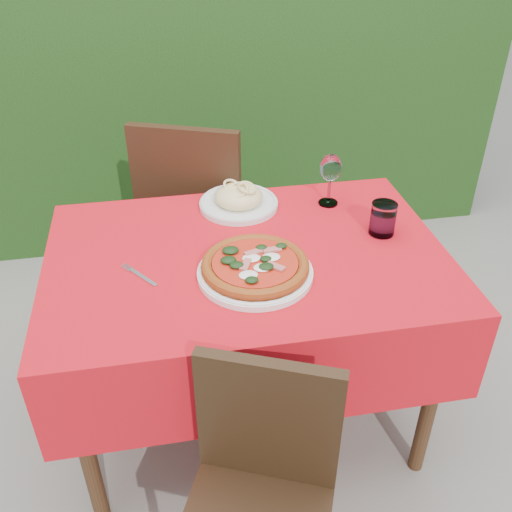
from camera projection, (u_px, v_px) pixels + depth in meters
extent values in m
plane|color=slate|center=(249.00, 413.00, 2.22)|extent=(60.00, 60.00, 0.00)
cube|color=black|center=(198.00, 87.00, 3.04)|extent=(3.20, 0.55, 1.60)
cube|color=#412414|center=(247.00, 261.00, 1.82)|extent=(1.20, 0.80, 0.04)
cylinder|color=#412414|center=(86.00, 448.00, 1.67)|extent=(0.05, 0.05, 0.70)
cylinder|color=#412414|center=(432.00, 397.00, 1.83)|extent=(0.05, 0.05, 0.70)
cylinder|color=#412414|center=(97.00, 304.00, 2.22)|extent=(0.05, 0.05, 0.70)
cylinder|color=#412414|center=(361.00, 275.00, 2.38)|extent=(0.05, 0.05, 0.70)
cube|color=red|center=(247.00, 293.00, 1.89)|extent=(1.26, 0.86, 0.32)
cube|color=black|center=(268.00, 421.00, 1.42)|extent=(0.35, 0.18, 0.40)
cylinder|color=black|center=(214.00, 509.00, 1.68)|extent=(0.03, 0.03, 0.38)
cube|color=black|center=(203.00, 218.00, 2.54)|extent=(0.57, 0.57, 0.04)
cube|color=black|center=(186.00, 186.00, 2.23)|extent=(0.42, 0.20, 0.48)
cylinder|color=black|center=(253.00, 246.00, 2.80)|extent=(0.04, 0.04, 0.45)
cylinder|color=black|center=(180.00, 238.00, 2.86)|extent=(0.04, 0.04, 0.45)
cylinder|color=black|center=(236.00, 292.00, 2.49)|extent=(0.04, 0.04, 0.45)
cylinder|color=black|center=(154.00, 282.00, 2.55)|extent=(0.04, 0.04, 0.45)
cylinder|color=white|center=(255.00, 273.00, 1.69)|extent=(0.34, 0.34, 0.02)
cylinder|color=#B64C19|center=(255.00, 267.00, 1.68)|extent=(0.34, 0.34, 0.02)
cylinder|color=#A50B0A|center=(255.00, 263.00, 1.67)|extent=(0.28, 0.28, 0.01)
cylinder|color=silver|center=(239.00, 204.00, 2.05)|extent=(0.28, 0.28, 0.02)
ellipsoid|color=#F4E898|center=(238.00, 196.00, 2.03)|extent=(0.22, 0.22, 0.08)
cylinder|color=silver|center=(383.00, 219.00, 1.87)|extent=(0.08, 0.08, 0.11)
cylinder|color=#9AB9D1|center=(382.00, 223.00, 1.88)|extent=(0.07, 0.07, 0.08)
cylinder|color=silver|center=(328.00, 203.00, 2.07)|extent=(0.07, 0.07, 0.01)
cylinder|color=silver|center=(329.00, 190.00, 2.04)|extent=(0.01, 0.01, 0.10)
ellipsoid|color=silver|center=(331.00, 168.00, 1.99)|extent=(0.08, 0.08, 0.10)
cube|color=silver|center=(143.00, 277.00, 1.69)|extent=(0.12, 0.15, 0.00)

